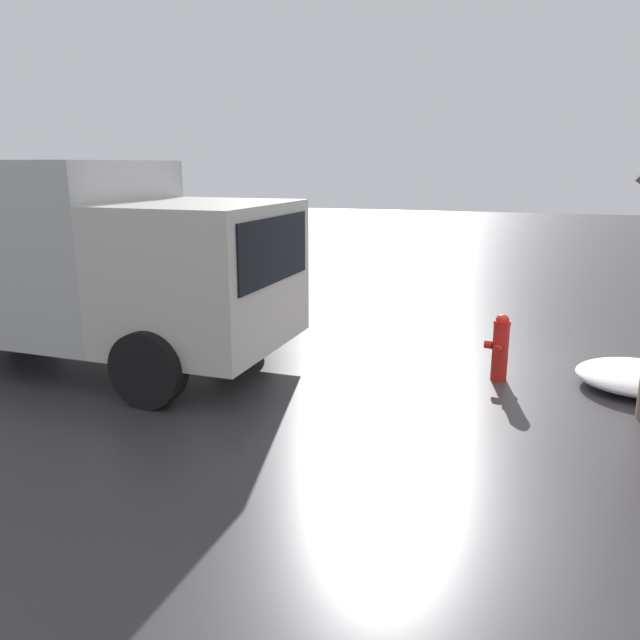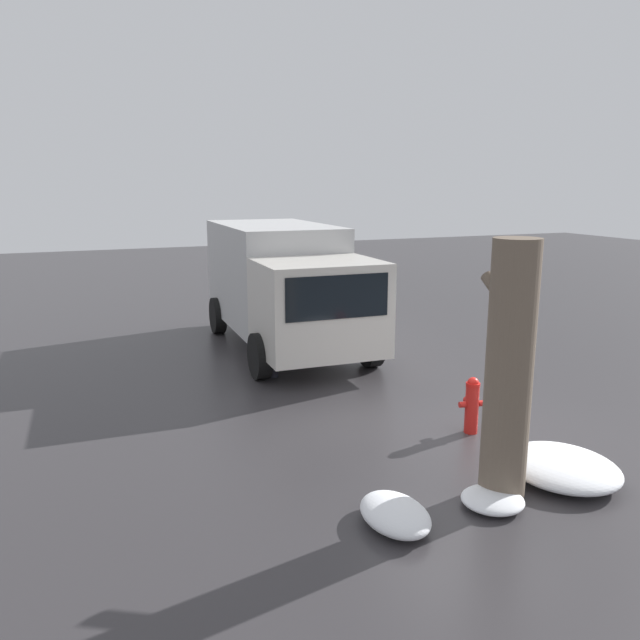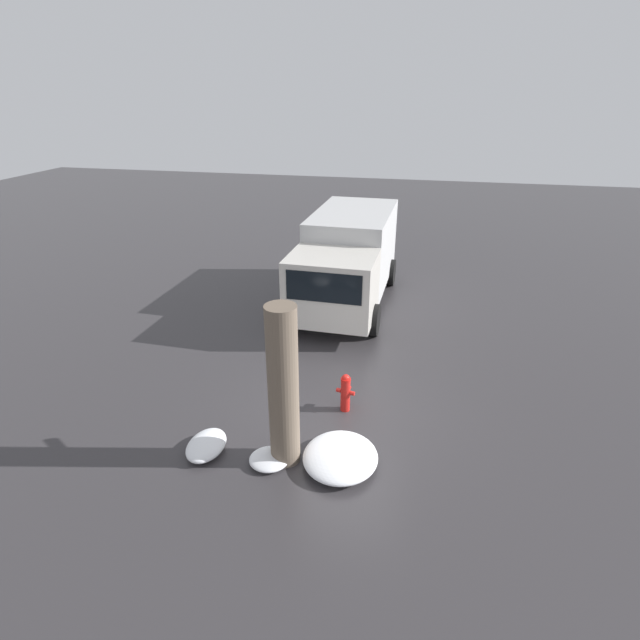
{
  "view_description": "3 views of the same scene",
  "coord_description": "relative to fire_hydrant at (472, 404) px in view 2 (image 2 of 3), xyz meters",
  "views": [
    {
      "loc": [
        -0.17,
        7.99,
        2.72
      ],
      "look_at": [
        2.26,
        0.54,
        0.75
      ],
      "focal_mm": 35.0,
      "sensor_mm": 36.0,
      "label": 1
    },
    {
      "loc": [
        -7.36,
        5.47,
        3.7
      ],
      "look_at": [
        3.14,
        1.19,
        1.21
      ],
      "focal_mm": 35.0,
      "sensor_mm": 36.0,
      "label": 2
    },
    {
      "loc": [
        -8.81,
        -1.37,
        6.3
      ],
      "look_at": [
        2.62,
        1.12,
        0.82
      ],
      "focal_mm": 28.0,
      "sensor_mm": 36.0,
      "label": 3
    }
  ],
  "objects": [
    {
      "name": "snow_pile_curbside",
      "position": [
        -1.9,
        2.35,
        -0.31
      ],
      "size": [
        1.01,
        0.7,
        0.28
      ],
      "color": "white",
      "rests_on": "ground_plane"
    },
    {
      "name": "ground_plane",
      "position": [
        -0.0,
        0.0,
        -0.45
      ],
      "size": [
        60.0,
        60.0,
        0.0
      ],
      "primitive_type": "plane",
      "color": "#333033"
    },
    {
      "name": "fire_hydrant",
      "position": [
        0.0,
        0.0,
        0.0
      ],
      "size": [
        0.32,
        0.41,
        0.87
      ],
      "rotation": [
        0.0,
        0.0,
        6.08
      ],
      "color": "red",
      "rests_on": "ground_plane"
    },
    {
      "name": "delivery_truck",
      "position": [
        5.9,
        0.95,
        1.06
      ],
      "size": [
        6.24,
        2.76,
        2.76
      ],
      "rotation": [
        0.0,
        0.0,
        1.54
      ],
      "color": "beige",
      "rests_on": "ground_plane"
    },
    {
      "name": "snow_pile_by_tree",
      "position": [
        -1.96,
        1.09,
        -0.36
      ],
      "size": [
        0.72,
        0.74,
        0.17
      ],
      "color": "white",
      "rests_on": "ground_plane"
    },
    {
      "name": "pedestrian",
      "position": [
        3.81,
        1.93,
        0.43
      ],
      "size": [
        0.35,
        0.35,
        1.61
      ],
      "rotation": [
        0.0,
        0.0,
        5.18
      ],
      "color": "#23232D",
      "rests_on": "ground_plane"
    },
    {
      "name": "snow_pile_by_hydrant",
      "position": [
        -1.69,
        -0.2,
        -0.3
      ],
      "size": [
        1.51,
        1.38,
        0.3
      ],
      "color": "white",
      "rests_on": "ground_plane"
    },
    {
      "name": "tree_trunk",
      "position": [
        -1.77,
        0.82,
        1.12
      ],
      "size": [
        0.84,
        0.55,
        3.11
      ],
      "color": "#6B5B4C",
      "rests_on": "ground_plane"
    }
  ]
}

